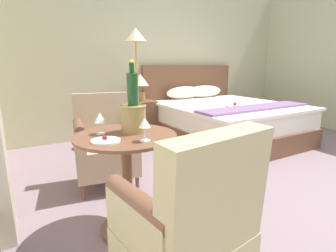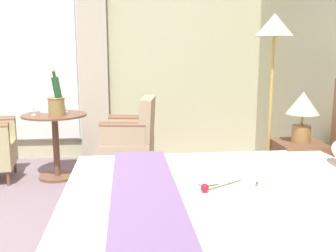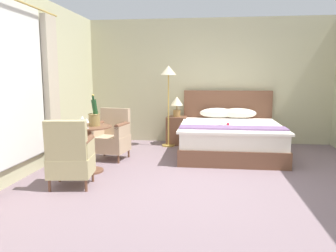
{
  "view_description": "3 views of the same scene",
  "coord_description": "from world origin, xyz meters",
  "views": [
    {
      "loc": [
        -2.44,
        -1.1,
        1.19
      ],
      "look_at": [
        -1.02,
        1.34,
        0.53
      ],
      "focal_mm": 28.0,
      "sensor_mm": 36.0,
      "label": 1
    },
    {
      "loc": [
        2.36,
        1.32,
        1.36
      ],
      "look_at": [
        -0.65,
        1.66,
        0.79
      ],
      "focal_mm": 40.0,
      "sensor_mm": 36.0,
      "label": 2
    },
    {
      "loc": [
        0.01,
        -4.29,
        1.49
      ],
      "look_at": [
        -0.69,
        1.42,
        0.62
      ],
      "focal_mm": 35.0,
      "sensor_mm": 36.0,
      "label": 3
    }
  ],
  "objects": [
    {
      "name": "armchair_facing_bed",
      "position": [
        -1.81,
        -0.22,
        0.44
      ],
      "size": [
        0.62,
        0.58,
        0.94
      ],
      "color": "brown",
      "rests_on": "ground"
    },
    {
      "name": "floor_lamp_brass",
      "position": [
        -0.83,
        2.6,
        1.43
      ],
      "size": [
        0.33,
        0.33,
        1.72
      ],
      "color": "gold",
      "rests_on": "ground"
    },
    {
      "name": "wall_headboard_side",
      "position": [
        0.0,
        3.21,
        1.38
      ],
      "size": [
        5.5,
        0.12,
        2.76
      ],
      "color": "#C2BD96",
      "rests_on": "ground"
    },
    {
      "name": "wine_glass_near_edge",
      "position": [
        -1.77,
        0.32,
        0.84
      ],
      "size": [
        0.07,
        0.07,
        0.15
      ],
      "color": "white",
      "rests_on": "side_table_round"
    },
    {
      "name": "wine_glass_near_bucket",
      "position": [
        -1.96,
        0.63,
        0.84
      ],
      "size": [
        0.08,
        0.08,
        0.15
      ],
      "color": "white",
      "rests_on": "side_table_round"
    },
    {
      "name": "bedside_lamp",
      "position": [
        -0.67,
        2.82,
        0.91
      ],
      "size": [
        0.28,
        0.28,
        0.44
      ],
      "color": "olive",
      "rests_on": "nightstand"
    },
    {
      "name": "bed",
      "position": [
        0.44,
        2.06,
        0.33
      ],
      "size": [
        1.93,
        2.15,
        1.18
      ],
      "color": "brown",
      "rests_on": "ground"
    },
    {
      "name": "nightstand",
      "position": [
        -0.67,
        2.82,
        0.31
      ],
      "size": [
        0.46,
        0.42,
        0.62
      ],
      "color": "brown",
      "rests_on": "ground"
    },
    {
      "name": "snack_plate",
      "position": [
        -1.99,
        0.44,
        0.73
      ],
      "size": [
        0.18,
        0.18,
        0.03
      ],
      "color": "white",
      "rests_on": "side_table_round"
    },
    {
      "name": "side_table_round",
      "position": [
        -1.82,
        0.53,
        0.45
      ],
      "size": [
        0.7,
        0.7,
        0.73
      ],
      "color": "brown",
      "rests_on": "ground"
    },
    {
      "name": "wall_window_side",
      "position": [
        -2.73,
        0.0,
        1.37
      ],
      "size": [
        0.27,
        6.42,
        2.76
      ],
      "color": "beige",
      "rests_on": "ground"
    },
    {
      "name": "ground_plane",
      "position": [
        0.0,
        0.0,
        0.0
      ],
      "size": [
        7.8,
        7.8,
        0.0
      ],
      "primitive_type": "plane",
      "color": "gray"
    },
    {
      "name": "champagne_bucket",
      "position": [
        -1.74,
        0.58,
        0.87
      ],
      "size": [
        0.19,
        0.19,
        0.5
      ],
      "color": "olive",
      "rests_on": "side_table_round"
    },
    {
      "name": "armchair_by_window",
      "position": [
        -1.72,
        1.38,
        0.42
      ],
      "size": [
        0.66,
        0.63,
        0.92
      ],
      "color": "brown",
      "rests_on": "ground"
    }
  ]
}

